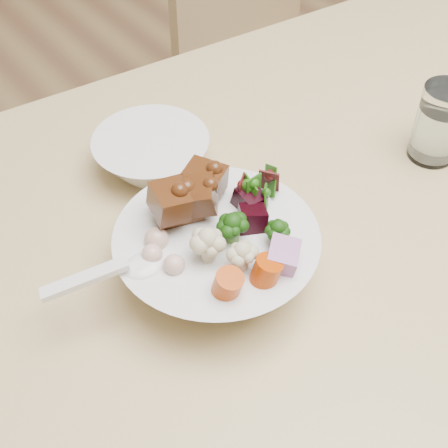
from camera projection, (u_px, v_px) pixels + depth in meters
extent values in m
cube|color=tan|center=(410.00, 193.00, 0.86)|extent=(1.68, 1.04, 0.04)
cube|color=tan|center=(291.00, 92.00, 1.53)|extent=(0.44, 0.44, 0.04)
cylinder|color=tan|center=(284.00, 228.00, 1.53)|extent=(0.03, 0.03, 0.42)
cylinder|color=tan|center=(375.00, 167.00, 1.68)|extent=(0.03, 0.03, 0.42)
cylinder|color=tan|center=(194.00, 159.00, 1.71)|extent=(0.03, 0.03, 0.42)
cylinder|color=tan|center=(284.00, 109.00, 1.86)|extent=(0.03, 0.03, 0.42)
sphere|color=black|center=(233.00, 232.00, 0.67)|extent=(0.04, 0.04, 0.04)
sphere|color=beige|center=(208.00, 249.00, 0.65)|extent=(0.04, 0.04, 0.04)
cube|color=black|center=(249.00, 201.00, 0.71)|extent=(0.04, 0.04, 0.03)
cube|color=#9D5F95|center=(282.00, 257.00, 0.65)|extent=(0.05, 0.05, 0.04)
cylinder|color=#CA4C05|center=(227.00, 285.00, 0.62)|extent=(0.04, 0.04, 0.03)
sphere|color=#CFA291|center=(174.00, 265.00, 0.65)|extent=(0.03, 0.03, 0.03)
ellipsoid|color=white|center=(144.00, 266.00, 0.66)|extent=(0.06, 0.05, 0.02)
cube|color=white|center=(85.00, 279.00, 0.64)|extent=(0.09, 0.04, 0.02)
cylinder|color=white|center=(439.00, 123.00, 0.84)|extent=(0.06, 0.06, 0.11)
cylinder|color=white|center=(437.00, 132.00, 0.85)|extent=(0.06, 0.06, 0.07)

